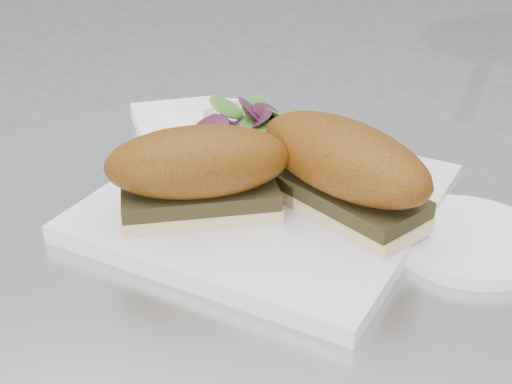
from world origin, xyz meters
The scene contains 6 objects.
plate centered at (0.00, 0.06, 0.74)m, with size 0.28×0.28×0.02m, color silver.
sandwich_left centered at (-0.05, 0.01, 0.79)m, with size 0.17×0.13×0.08m.
sandwich_right centered at (0.07, 0.05, 0.79)m, with size 0.19×0.16×0.08m.
salad centered at (-0.04, 0.14, 0.77)m, with size 0.10×0.10×0.05m, color #54872C, non-canonical shape.
napkin centered at (-0.12, 0.19, 0.74)m, with size 0.13×0.13×0.02m, color white, non-canonical shape.
saucer centered at (0.18, 0.05, 0.74)m, with size 0.13×0.13×0.01m, color silver.
Camera 1 is at (0.14, -0.49, 1.06)m, focal length 50.00 mm.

